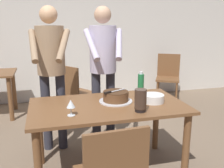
{
  "coord_description": "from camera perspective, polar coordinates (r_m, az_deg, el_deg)",
  "views": [
    {
      "loc": [
        -0.57,
        -2.33,
        1.56
      ],
      "look_at": [
        0.1,
        0.22,
        0.9
      ],
      "focal_mm": 40.99,
      "sensor_mm": 36.0,
      "label": 1
    }
  ],
  "objects": [
    {
      "name": "person_cutting_cake",
      "position": [
        3.08,
        -1.99,
        5.02
      ],
      "size": [
        0.47,
        0.56,
        1.72
      ],
      "color": "#2D2D38",
      "rests_on": "ground_plane"
    },
    {
      "name": "back_wall",
      "position": [
        5.11,
        -8.45,
        11.61
      ],
      "size": [
        10.0,
        0.12,
        2.7
      ],
      "primitive_type": "cube",
      "color": "silver",
      "rests_on": "ground_plane"
    },
    {
      "name": "background_chair_0",
      "position": [
        3.98,
        -8.22,
        -1.62
      ],
      "size": [
        0.61,
        0.61,
        0.9
      ],
      "color": "brown",
      "rests_on": "ground_plane"
    },
    {
      "name": "main_dining_table",
      "position": [
        2.57,
        -0.86,
        -7.01
      ],
      "size": [
        1.52,
        0.85,
        0.75
      ],
      "color": "brown",
      "rests_on": "ground_plane"
    },
    {
      "name": "plate_stack",
      "position": [
        2.63,
        9.17,
        -3.17
      ],
      "size": [
        0.22,
        0.22,
        0.08
      ],
      "color": "white",
      "rests_on": "main_dining_table"
    },
    {
      "name": "wine_glass_near",
      "position": [
        2.25,
        -9.18,
        -4.49
      ],
      "size": [
        0.08,
        0.08,
        0.14
      ],
      "color": "silver",
      "rests_on": "main_dining_table"
    },
    {
      "name": "cake_knife",
      "position": [
        2.54,
        -0.37,
        -1.8
      ],
      "size": [
        0.25,
        0.14,
        0.02
      ],
      "color": "silver",
      "rests_on": "cake_on_platter"
    },
    {
      "name": "background_chair_1",
      "position": [
        5.21,
        12.36,
        1.94
      ],
      "size": [
        0.6,
        0.6,
        0.9
      ],
      "color": "brown",
      "rests_on": "ground_plane"
    },
    {
      "name": "hurricane_lamp",
      "position": [
        2.33,
        6.38,
        -3.63
      ],
      "size": [
        0.11,
        0.11,
        0.21
      ],
      "color": "black",
      "rests_on": "main_dining_table"
    },
    {
      "name": "cake_on_platter",
      "position": [
        2.6,
        0.84,
        -2.89
      ],
      "size": [
        0.34,
        0.34,
        0.11
      ],
      "color": "silver",
      "rests_on": "main_dining_table"
    },
    {
      "name": "water_bottle",
      "position": [
        2.92,
        6.44,
        0.19
      ],
      "size": [
        0.07,
        0.07,
        0.25
      ],
      "color": "#1E6B38",
      "rests_on": "main_dining_table"
    },
    {
      "name": "person_standing_beside",
      "position": [
        3.04,
        -13.42,
        4.51
      ],
      "size": [
        0.46,
        0.57,
        1.72
      ],
      "color": "#2D2D38",
      "rests_on": "ground_plane"
    }
  ]
}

